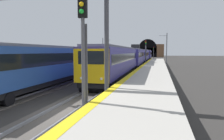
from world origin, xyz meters
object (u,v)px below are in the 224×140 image
(train_adjacent_platform, at_px, (105,57))
(railway_signal_mid, at_px, (146,51))
(train_main_approaching, at_px, (140,56))
(catenary_mast_near, at_px, (166,49))
(catenary_mast_far, at_px, (103,50))
(overhead_signal_gantry, at_px, (43,13))
(railway_signal_near, at_px, (83,47))
(railway_signal_far, at_px, (154,51))

(train_adjacent_platform, distance_m, railway_signal_mid, 12.20)
(train_main_approaching, relative_size, train_adjacent_platform, 1.26)
(catenary_mast_near, relative_size, catenary_mast_far, 1.04)
(train_adjacent_platform, xyz_separation_m, overhead_signal_gantry, (-24.14, -2.46, 3.61))
(train_main_approaching, distance_m, catenary_mast_far, 12.54)
(railway_signal_near, distance_m, railway_signal_far, 90.12)
(train_adjacent_platform, bearing_deg, railway_signal_mid, 146.57)
(overhead_signal_gantry, height_order, catenary_mast_near, overhead_signal_gantry)
(railway_signal_near, relative_size, catenary_mast_near, 0.77)
(railway_signal_mid, distance_m, catenary_mast_near, 4.90)
(railway_signal_mid, xyz_separation_m, catenary_mast_far, (10.23, 13.00, 0.21))
(railway_signal_far, height_order, catenary_mast_far, catenary_mast_far)
(train_main_approaching, relative_size, railway_signal_near, 12.96)
(railway_signal_near, relative_size, catenary_mast_far, 0.80)
(train_main_approaching, height_order, railway_signal_near, railway_signal_near)
(catenary_mast_near, bearing_deg, railway_signal_near, 173.41)
(train_adjacent_platform, height_order, overhead_signal_gantry, overhead_signal_gantry)
(catenary_mast_near, bearing_deg, catenary_mast_far, 64.10)
(catenary_mast_far, bearing_deg, railway_signal_far, -17.23)
(train_adjacent_platform, xyz_separation_m, catenary_mast_far, (20.35, 6.32, 1.52))
(catenary_mast_near, distance_m, catenary_mast_far, 19.54)
(railway_signal_mid, distance_m, railway_signal_far, 52.15)
(overhead_signal_gantry, distance_m, catenary_mast_near, 37.06)
(railway_signal_mid, bearing_deg, railway_signal_near, 0.00)
(train_main_approaching, bearing_deg, railway_signal_near, 1.37)
(railway_signal_mid, height_order, catenary_mast_near, catenary_mast_near)
(catenary_mast_near, bearing_deg, railway_signal_far, 5.19)
(railway_signal_far, bearing_deg, railway_signal_near, 0.00)
(catenary_mast_near, xyz_separation_m, catenary_mast_far, (8.54, 17.58, -0.12))
(catenary_mast_near, bearing_deg, train_adjacent_platform, 136.36)
(train_main_approaching, relative_size, catenary_mast_far, 10.43)
(railway_signal_near, distance_m, overhead_signal_gantry, 6.09)
(railway_signal_near, bearing_deg, overhead_signal_gantry, -131.43)
(railway_signal_mid, bearing_deg, overhead_signal_gantry, -7.02)
(train_main_approaching, height_order, catenary_mast_far, catenary_mast_far)
(railway_signal_far, xyz_separation_m, catenary_mast_near, (-50.45, -4.58, 0.49))
(catenary_mast_far, bearing_deg, railway_signal_mid, -128.20)
(train_main_approaching, distance_m, railway_signal_far, 47.31)
(railway_signal_mid, distance_m, catenary_mast_far, 16.54)
(train_main_approaching, xyz_separation_m, catenary_mast_far, (5.34, 11.24, 1.52))
(railway_signal_mid, height_order, overhead_signal_gantry, overhead_signal_gantry)
(overhead_signal_gantry, bearing_deg, railway_signal_mid, -7.02)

